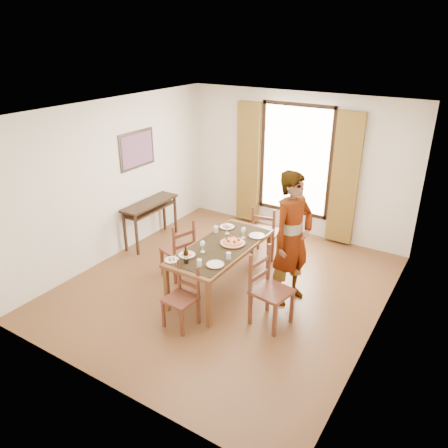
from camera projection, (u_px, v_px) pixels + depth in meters
The scene contains 22 objects.
ground at pixel (226, 286), 6.86m from camera, with size 5.00×5.00×0.00m, color brown.
room_shell at pixel (231, 191), 6.34m from camera, with size 4.60×5.10×2.74m.
console_table at pixel (150, 208), 8.03m from camera, with size 0.38×1.20×0.80m.
dining_table at pixel (222, 249), 6.50m from camera, with size 0.83×1.89×0.76m.
chair_west at pixel (179, 251), 6.95m from camera, with size 0.55×0.55×0.99m.
chair_north at pixel (265, 233), 7.58m from camera, with size 0.50×0.50×0.97m.
chair_south at pixel (182, 298), 5.81m from camera, with size 0.42×0.42×0.88m.
chair_east at pixel (269, 291), 5.82m from camera, with size 0.54×0.54×1.06m.
man at pixel (292, 239), 6.15m from camera, with size 0.68×0.83×1.97m, color gray.
plate_sw at pixel (187, 254), 6.17m from camera, with size 0.27×0.27×0.05m, color silver, non-canonical shape.
plate_se at pixel (215, 264), 5.92m from camera, with size 0.27×0.27×0.05m, color silver, non-canonical shape.
plate_nw at pixel (227, 226), 7.05m from camera, with size 0.27×0.27×0.05m, color silver, non-canonical shape.
plate_ne at pixel (257, 235), 6.74m from camera, with size 0.27×0.27×0.05m, color silver, non-canonical shape.
pasta_platter at pixel (233, 241), 6.50m from camera, with size 0.40×0.40×0.10m, color red, non-canonical shape.
caprese_plate at pixel (172, 259), 6.04m from camera, with size 0.20×0.20×0.04m, color silver, non-canonical shape.
wine_glass_a at pixel (203, 246), 6.24m from camera, with size 0.08×0.08×0.18m, color white, non-canonical shape.
wine_glass_b at pixel (243, 233), 6.67m from camera, with size 0.08×0.08×0.18m, color white, non-canonical shape.
wine_glass_c at pixel (227, 228), 6.81m from camera, with size 0.08×0.08×0.18m, color white, non-canonical shape.
tumbler_a at pixel (229, 256), 6.06m from camera, with size 0.07×0.07×0.10m, color silver.
tumbler_b at pixel (216, 229), 6.87m from camera, with size 0.07×0.07×0.10m, color silver.
tumbler_c at pixel (199, 263), 5.88m from camera, with size 0.07×0.07×0.10m, color silver.
wine_bottle at pixel (186, 255), 5.93m from camera, with size 0.07×0.07×0.25m, color black, non-canonical shape.
Camera 1 is at (3.09, -5.00, 3.68)m, focal length 35.00 mm.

